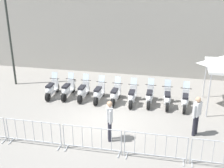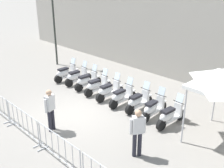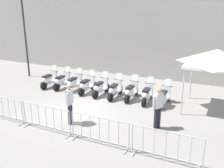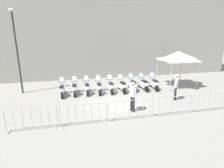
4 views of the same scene
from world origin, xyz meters
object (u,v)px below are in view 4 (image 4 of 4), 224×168
object	(u,v)px
motorcycle_8	(154,84)
canopy_tent	(178,56)
motorcycle_1	(75,89)
motorcycle_7	(144,84)
barrier_segment_3	(171,106)
motorcycle_0	(62,90)
motorcycle_2	(87,88)
motorcycle_6	(133,85)
barrier_segment_2	(130,110)
motorcycle_5	(122,86)
officer_near_row_end	(176,86)
barrier_segment_4	(209,102)
barrier_segment_1	(84,114)
officer_mid_plaza	(133,95)
street_lamp	(16,44)
motorcycle_4	(111,87)
barrier_segment_0	(32,119)
motorcycle_3	(99,87)

from	to	relation	value
motorcycle_8	canopy_tent	size ratio (longest dim) A/B	0.59
motorcycle_1	motorcycle_7	distance (m)	5.30
motorcycle_8	barrier_segment_3	bearing A→B (deg)	-103.56
motorcycle_7	barrier_segment_3	world-z (taller)	motorcycle_7
motorcycle_0	motorcycle_2	world-z (taller)	same
motorcycle_6	barrier_segment_2	bearing A→B (deg)	-109.93
canopy_tent	motorcycle_8	bearing A→B (deg)	-167.49
motorcycle_2	motorcycle_7	world-z (taller)	same
motorcycle_5	officer_near_row_end	size ratio (longest dim) A/B	1.00
motorcycle_0	motorcycle_5	bearing A→B (deg)	0.62
barrier_segment_4	officer_near_row_end	xyz separation A→B (m)	(-0.87, 2.06, 0.45)
motorcycle_0	barrier_segment_1	distance (m)	4.67
motorcycle_2	motorcycle_5	xyz separation A→B (m)	(2.65, -0.06, 0.00)
officer_near_row_end	officer_mid_plaza	distance (m)	3.58
street_lamp	barrier_segment_4	bearing A→B (deg)	-26.81
barrier_segment_4	officer_near_row_end	world-z (taller)	officer_near_row_end
motorcycle_2	barrier_segment_2	world-z (taller)	motorcycle_2
motorcycle_4	motorcycle_5	xyz separation A→B (m)	(0.89, -0.01, 0.00)
barrier_segment_2	barrier_segment_0	bearing A→B (deg)	-179.03
motorcycle_0	street_lamp	world-z (taller)	street_lamp
motorcycle_0	barrier_segment_1	size ratio (longest dim) A/B	0.76
motorcycle_2	officer_near_row_end	bearing A→B (deg)	-23.19
motorcycle_4	officer_mid_plaza	size ratio (longest dim) A/B	1.00
motorcycle_5	motorcycle_3	bearing A→B (deg)	179.81
motorcycle_6	officer_mid_plaza	size ratio (longest dim) A/B	0.99
motorcycle_8	barrier_segment_4	size ratio (longest dim) A/B	0.76
motorcycle_4	canopy_tent	xyz separation A→B (m)	(5.67, 0.54, 2.06)
motorcycle_2	barrier_segment_4	world-z (taller)	motorcycle_2
motorcycle_5	street_lamp	distance (m)	8.07
motorcycle_2	barrier_segment_4	distance (m)	7.94
motorcycle_3	motorcycle_4	size ratio (longest dim) A/B	1.00
motorcycle_6	motorcycle_1	bearing A→B (deg)	-179.18
motorcycle_1	barrier_segment_3	distance (m)	6.82
motorcycle_2	street_lamp	distance (m)	5.75
motorcycle_7	street_lamp	distance (m)	9.70
street_lamp	motorcycle_6	bearing A→B (deg)	-7.70
motorcycle_4	barrier_segment_1	size ratio (longest dim) A/B	0.76
barrier_segment_3	officer_near_row_end	distance (m)	2.61
motorcycle_5	motorcycle_2	bearing A→B (deg)	178.65
motorcycle_7	barrier_segment_4	xyz separation A→B (m)	(2.13, -4.54, 0.07)
barrier_segment_0	officer_near_row_end	size ratio (longest dim) A/B	1.31
barrier_segment_3	street_lamp	bearing A→B (deg)	147.24
motorcycle_2	officer_near_row_end	xyz separation A→B (m)	(5.68, -2.43, 0.53)
motorcycle_1	canopy_tent	distance (m)	8.58
motorcycle_6	street_lamp	size ratio (longest dim) A/B	0.29
motorcycle_5	street_lamp	xyz separation A→B (m)	(-7.35, 1.26, 3.10)
motorcycle_5	canopy_tent	size ratio (longest dim) A/B	0.59
motorcycle_3	barrier_segment_2	size ratio (longest dim) A/B	0.76
motorcycle_7	officer_mid_plaza	distance (m)	4.27
officer_near_row_end	motorcycle_6	bearing A→B (deg)	130.53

